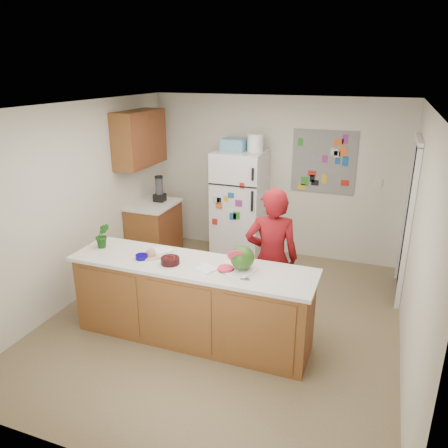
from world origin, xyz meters
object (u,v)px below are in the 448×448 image
at_px(person, 271,259).
at_px(cherry_bowl, 170,261).
at_px(watermelon, 242,258).
at_px(refrigerator, 239,205).

height_order(person, cherry_bowl, person).
relative_size(person, watermelon, 6.74).
bearing_deg(person, watermelon, 57.22).
bearing_deg(cherry_bowl, person, 36.37).
bearing_deg(refrigerator, person, -61.14).
height_order(refrigerator, person, refrigerator).
xyz_separation_m(refrigerator, person, (0.98, -1.78, -0.01)).
distance_m(refrigerator, watermelon, 2.48).
bearing_deg(cherry_bowl, refrigerator, 91.24).
bearing_deg(person, refrigerator, -77.14).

